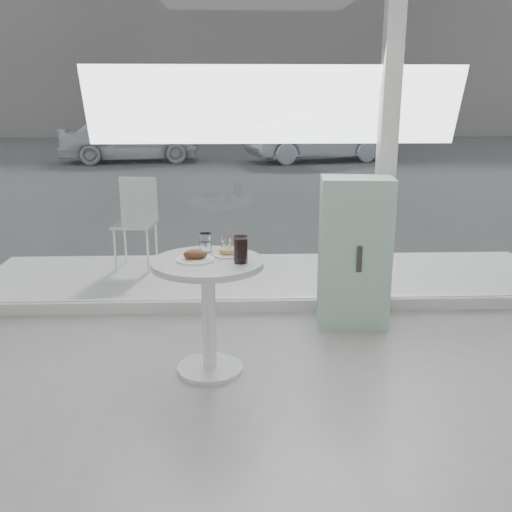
{
  "coord_description": "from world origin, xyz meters",
  "views": [
    {
      "loc": [
        -0.33,
        -1.58,
        1.78
      ],
      "look_at": [
        -0.2,
        1.7,
        0.85
      ],
      "focal_mm": 40.0,
      "sensor_mm": 36.0,
      "label": 1
    }
  ],
  "objects_px": {
    "plate_fritter": "(196,256)",
    "water_tumbler_a": "(205,244)",
    "mint_cabinet": "(354,252)",
    "plate_donut": "(228,252)",
    "car_white": "(130,138)",
    "main_table": "(208,293)",
    "patio_chair": "(137,217)",
    "cola_glass": "(241,250)",
    "car_silver": "(320,138)",
    "water_tumbler_b": "(226,245)"
  },
  "relations": [
    {
      "from": "mint_cabinet",
      "to": "plate_donut",
      "type": "distance_m",
      "value": 1.21
    },
    {
      "from": "water_tumbler_a",
      "to": "cola_glass",
      "type": "relative_size",
      "value": 0.76
    },
    {
      "from": "mint_cabinet",
      "to": "car_silver",
      "type": "height_order",
      "value": "car_silver"
    },
    {
      "from": "plate_donut",
      "to": "water_tumbler_b",
      "type": "bearing_deg",
      "value": 97.84
    },
    {
      "from": "plate_fritter",
      "to": "cola_glass",
      "type": "bearing_deg",
      "value": -12.02
    },
    {
      "from": "mint_cabinet",
      "to": "plate_donut",
      "type": "xyz_separation_m",
      "value": [
        -0.98,
        -0.69,
        0.2
      ]
    },
    {
      "from": "car_white",
      "to": "cola_glass",
      "type": "bearing_deg",
      "value": -174.86
    },
    {
      "from": "mint_cabinet",
      "to": "cola_glass",
      "type": "relative_size",
      "value": 6.96
    },
    {
      "from": "main_table",
      "to": "plate_fritter",
      "type": "height_order",
      "value": "plate_fritter"
    },
    {
      "from": "main_table",
      "to": "car_silver",
      "type": "height_order",
      "value": "car_silver"
    },
    {
      "from": "car_silver",
      "to": "plate_donut",
      "type": "relative_size",
      "value": 19.12
    },
    {
      "from": "water_tumbler_a",
      "to": "plate_donut",
      "type": "bearing_deg",
      "value": -29.51
    },
    {
      "from": "mint_cabinet",
      "to": "car_white",
      "type": "bearing_deg",
      "value": 113.31
    },
    {
      "from": "mint_cabinet",
      "to": "patio_chair",
      "type": "distance_m",
      "value": 2.47
    },
    {
      "from": "car_white",
      "to": "plate_donut",
      "type": "relative_size",
      "value": 18.21
    },
    {
      "from": "car_white",
      "to": "water_tumbler_b",
      "type": "distance_m",
      "value": 12.61
    },
    {
      "from": "patio_chair",
      "to": "plate_fritter",
      "type": "xyz_separation_m",
      "value": [
        0.76,
        -2.33,
        0.23
      ]
    },
    {
      "from": "car_silver",
      "to": "plate_fritter",
      "type": "distance_m",
      "value": 12.65
    },
    {
      "from": "main_table",
      "to": "mint_cabinet",
      "type": "height_order",
      "value": "mint_cabinet"
    },
    {
      "from": "patio_chair",
      "to": "car_silver",
      "type": "distance_m",
      "value": 10.6
    },
    {
      "from": "patio_chair",
      "to": "car_white",
      "type": "bearing_deg",
      "value": 107.33
    },
    {
      "from": "patio_chair",
      "to": "water_tumbler_a",
      "type": "distance_m",
      "value": 2.3
    },
    {
      "from": "main_table",
      "to": "mint_cabinet",
      "type": "xyz_separation_m",
      "value": [
        1.11,
        0.79,
        0.04
      ]
    },
    {
      "from": "patio_chair",
      "to": "car_white",
      "type": "height_order",
      "value": "car_white"
    },
    {
      "from": "water_tumbler_b",
      "to": "cola_glass",
      "type": "relative_size",
      "value": 0.65
    },
    {
      "from": "main_table",
      "to": "mint_cabinet",
      "type": "distance_m",
      "value": 1.36
    },
    {
      "from": "plate_fritter",
      "to": "water_tumbler_a",
      "type": "height_order",
      "value": "water_tumbler_a"
    },
    {
      "from": "plate_fritter",
      "to": "water_tumbler_b",
      "type": "bearing_deg",
      "value": 44.82
    },
    {
      "from": "patio_chair",
      "to": "plate_donut",
      "type": "height_order",
      "value": "patio_chair"
    },
    {
      "from": "plate_fritter",
      "to": "water_tumbler_a",
      "type": "bearing_deg",
      "value": 75.08
    },
    {
      "from": "main_table",
      "to": "water_tumbler_b",
      "type": "bearing_deg",
      "value": 57.48
    },
    {
      "from": "main_table",
      "to": "patio_chair",
      "type": "bearing_deg",
      "value": 109.75
    },
    {
      "from": "patio_chair",
      "to": "cola_glass",
      "type": "distance_m",
      "value": 2.62
    },
    {
      "from": "main_table",
      "to": "plate_fritter",
      "type": "bearing_deg",
      "value": -176.86
    },
    {
      "from": "mint_cabinet",
      "to": "cola_glass",
      "type": "distance_m",
      "value": 1.27
    },
    {
      "from": "main_table",
      "to": "cola_glass",
      "type": "bearing_deg",
      "value": -16.99
    },
    {
      "from": "main_table",
      "to": "plate_donut",
      "type": "relative_size",
      "value": 3.75
    },
    {
      "from": "main_table",
      "to": "plate_fritter",
      "type": "relative_size",
      "value": 3.12
    },
    {
      "from": "main_table",
      "to": "cola_glass",
      "type": "height_order",
      "value": "cola_glass"
    },
    {
      "from": "water_tumbler_a",
      "to": "plate_fritter",
      "type": "bearing_deg",
      "value": -104.92
    },
    {
      "from": "patio_chair",
      "to": "mint_cabinet",
      "type": "bearing_deg",
      "value": -31.06
    },
    {
      "from": "plate_fritter",
      "to": "plate_donut",
      "type": "height_order",
      "value": "plate_fritter"
    },
    {
      "from": "water_tumbler_a",
      "to": "cola_glass",
      "type": "xyz_separation_m",
      "value": [
        0.23,
        -0.25,
        0.02
      ]
    },
    {
      "from": "car_silver",
      "to": "cola_glass",
      "type": "xyz_separation_m",
      "value": [
        -2.33,
        -12.43,
        0.2
      ]
    },
    {
      "from": "mint_cabinet",
      "to": "water_tumbler_a",
      "type": "relative_size",
      "value": 9.19
    },
    {
      "from": "car_white",
      "to": "cola_glass",
      "type": "height_order",
      "value": "car_white"
    },
    {
      "from": "plate_fritter",
      "to": "car_white",
      "type": "bearing_deg",
      "value": 101.7
    },
    {
      "from": "water_tumbler_a",
      "to": "cola_glass",
      "type": "distance_m",
      "value": 0.34
    },
    {
      "from": "car_white",
      "to": "water_tumbler_a",
      "type": "distance_m",
      "value": 12.58
    },
    {
      "from": "plate_fritter",
      "to": "plate_donut",
      "type": "relative_size",
      "value": 1.2
    }
  ]
}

